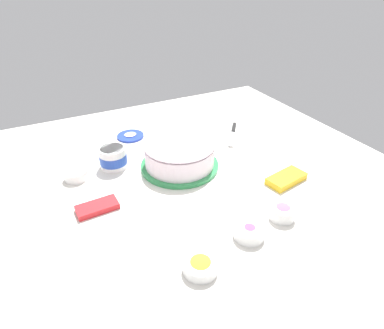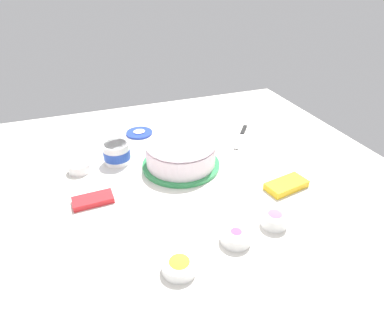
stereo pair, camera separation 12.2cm
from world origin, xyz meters
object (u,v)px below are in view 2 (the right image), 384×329
object	(u,v)px
frosting_tub	(117,152)
frosted_cake	(181,154)
frosting_tub_lid	(139,133)
sprinkle_bowl_rainbow	(236,235)
sprinkle_bowl_blue	(79,167)
sprinkle_bowl_pink	(274,218)
sprinkle_bowl_yellow	(179,265)
candy_box_lower	(286,185)
spreading_knife	(242,134)
candy_box_upper	(93,200)

from	to	relation	value
frosting_tub	frosted_cake	bearing A→B (deg)	152.73
frosted_cake	frosting_tub	size ratio (longest dim) A/B	2.86
frosting_tub_lid	sprinkle_bowl_rainbow	size ratio (longest dim) A/B	1.33
frosted_cake	sprinkle_bowl_blue	xyz separation A→B (m)	(0.38, -0.10, -0.04)
sprinkle_bowl_pink	sprinkle_bowl_yellow	bearing A→B (deg)	11.34
frosting_tub	sprinkle_bowl_blue	size ratio (longest dim) A/B	1.24
sprinkle_bowl_blue	candy_box_lower	xyz separation A→B (m)	(-0.69, 0.37, -0.01)
sprinkle_bowl_pink	candy_box_lower	distance (m)	0.21
frosting_tub_lid	frosted_cake	bearing A→B (deg)	106.02
frosting_tub_lid	spreading_knife	size ratio (longest dim) A/B	0.61
sprinkle_bowl_blue	sprinkle_bowl_rainbow	bearing A→B (deg)	126.70
candy_box_lower	frosting_tub_lid	bearing A→B (deg)	-66.47
sprinkle_bowl_pink	candy_box_lower	xyz separation A→B (m)	(-0.14, -0.15, -0.01)
spreading_knife	sprinkle_bowl_rainbow	xyz separation A→B (m)	(0.33, 0.59, 0.01)
sprinkle_bowl_blue	sprinkle_bowl_pink	xyz separation A→B (m)	(-0.54, 0.52, 0.01)
frosted_cake	candy_box_lower	bearing A→B (deg)	138.76
frosting_tub_lid	sprinkle_bowl_pink	size ratio (longest dim) A/B	1.49
sprinkle_bowl_pink	frosting_tub_lid	bearing A→B (deg)	-70.95
candy_box_lower	candy_box_upper	bearing A→B (deg)	-23.48
sprinkle_bowl_yellow	candy_box_lower	distance (m)	0.52
frosted_cake	spreading_knife	distance (m)	0.38
frosting_tub	sprinkle_bowl_pink	world-z (taller)	frosting_tub
sprinkle_bowl_pink	frosted_cake	bearing A→B (deg)	-68.59
frosted_cake	candy_box_upper	world-z (taller)	frosted_cake
frosting_tub_lid	spreading_knife	bearing A→B (deg)	157.75
sprinkle_bowl_rainbow	frosted_cake	bearing A→B (deg)	-87.19
spreading_knife	sprinkle_bowl_blue	xyz separation A→B (m)	(0.73, 0.05, 0.01)
frosted_cake	spreading_knife	bearing A→B (deg)	-156.50
sprinkle_bowl_blue	candy_box_lower	distance (m)	0.78
sprinkle_bowl_yellow	candy_box_upper	distance (m)	0.41
frosted_cake	sprinkle_bowl_yellow	size ratio (longest dim) A/B	3.24
frosting_tub_lid	candy_box_lower	xyz separation A→B (m)	(-0.40, 0.60, 0.01)
frosting_tub_lid	spreading_knife	xyz separation A→B (m)	(-0.45, 0.18, -0.00)
frosted_cake	sprinkle_bowl_blue	size ratio (longest dim) A/B	3.55
frosting_tub_lid	spreading_knife	world-z (taller)	frosting_tub_lid
sprinkle_bowl_yellow	spreading_knife	bearing A→B (deg)	-129.07
frosted_cake	candy_box_lower	size ratio (longest dim) A/B	2.02
frosted_cake	sprinkle_bowl_pink	size ratio (longest dim) A/B	3.73
frosting_tub	candy_box_lower	bearing A→B (deg)	144.18
frosted_cake	sprinkle_bowl_yellow	distance (m)	0.51
sprinkle_bowl_blue	frosting_tub	bearing A→B (deg)	-172.82
sprinkle_bowl_pink	sprinkle_bowl_yellow	size ratio (longest dim) A/B	0.87
sprinkle_bowl_rainbow	candy_box_lower	world-z (taller)	sprinkle_bowl_rainbow
frosting_tub_lid	sprinkle_bowl_blue	xyz separation A→B (m)	(0.28, 0.23, 0.01)
sprinkle_bowl_blue	sprinkle_bowl_yellow	size ratio (longest dim) A/B	0.91
frosting_tub_lid	frosting_tub	bearing A→B (deg)	57.97
spreading_knife	sprinkle_bowl_pink	xyz separation A→B (m)	(0.19, 0.57, 0.02)
sprinkle_bowl_yellow	frosting_tub_lid	bearing A→B (deg)	-94.81
sprinkle_bowl_rainbow	frosting_tub	bearing A→B (deg)	-65.62
frosted_cake	candy_box_lower	world-z (taller)	frosted_cake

